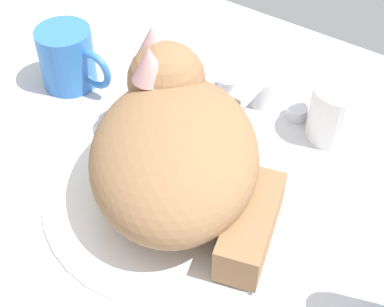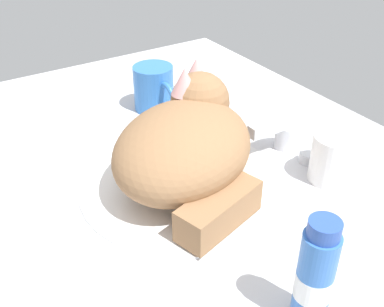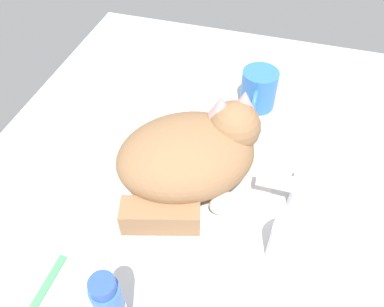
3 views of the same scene
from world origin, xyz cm
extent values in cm
cube|color=silver|center=(0.00, 0.00, -1.50)|extent=(110.00, 82.50, 3.00)
cylinder|color=white|center=(0.00, 0.00, 0.33)|extent=(31.77, 31.77, 0.65)
cylinder|color=silver|center=(0.00, 20.60, 2.10)|extent=(3.60, 3.60, 4.19)
cube|color=silver|center=(0.00, 16.69, 5.19)|extent=(2.00, 7.81, 2.00)
cylinder|color=silver|center=(-5.58, 20.60, 0.90)|extent=(2.80, 2.80, 1.80)
cylinder|color=silver|center=(5.58, 20.60, 0.90)|extent=(2.80, 2.80, 1.80)
ellipsoid|color=#936B47|center=(0.00, 0.00, 6.59)|extent=(29.42, 31.16, 11.88)
sphere|color=#936B47|center=(-6.21, 7.07, 9.86)|extent=(13.12, 13.12, 9.50)
ellipsoid|color=white|center=(-5.18, 5.47, 8.08)|extent=(7.73, 8.02, 5.23)
cone|color=#DB9E9E|center=(-6.46, 4.37, 13.90)|extent=(5.90, 5.90, 4.28)
cone|color=#DB9E9E|center=(-8.76, 7.98, 13.90)|extent=(5.90, 5.90, 4.28)
cube|color=#936B47|center=(10.90, -1.13, 3.04)|extent=(8.17, 13.95, 4.78)
ellipsoid|color=white|center=(5.31, 8.53, 2.80)|extent=(6.05, 6.66, 4.30)
cylinder|color=#3372C6|center=(-25.25, 8.83, 4.41)|extent=(7.80, 7.80, 8.82)
torus|color=#3372C6|center=(-20.15, 8.83, 4.41)|extent=(5.94, 1.00, 5.94)
cylinder|color=white|center=(11.00, 20.26, 3.86)|extent=(7.04, 7.04, 7.73)
cylinder|color=#3870C6|center=(28.29, -1.63, 6.07)|extent=(3.90, 3.90, 12.13)
cylinder|color=white|center=(28.29, -1.63, 5.46)|extent=(3.97, 3.97, 3.03)
cylinder|color=#2D51AD|center=(28.29, -1.63, 13.03)|extent=(3.31, 3.31, 1.80)
camera|label=1|loc=(27.61, -36.58, 52.77)|focal=54.18mm
camera|label=2|loc=(49.84, -30.43, 43.13)|focal=43.96mm
camera|label=3|loc=(44.25, 14.13, 57.65)|focal=36.61mm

